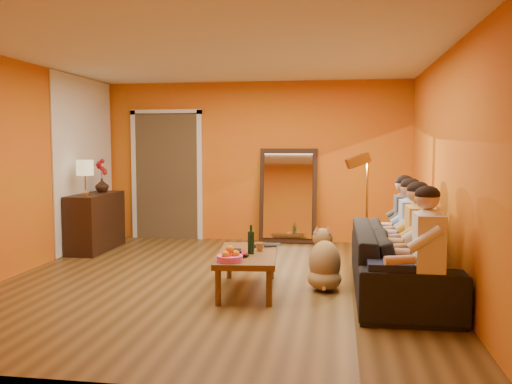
# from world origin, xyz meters

# --- Properties ---
(room_shell) EXTENTS (5.00, 5.50, 2.60)m
(room_shell) POSITION_xyz_m (0.00, 0.37, 1.30)
(room_shell) COLOR brown
(room_shell) RESTS_ON ground
(white_accent) EXTENTS (0.02, 1.90, 2.58)m
(white_accent) POSITION_xyz_m (-2.48, 1.75, 1.30)
(white_accent) COLOR white
(white_accent) RESTS_ON wall_left
(doorway_recess) EXTENTS (1.06, 0.30, 2.10)m
(doorway_recess) POSITION_xyz_m (-1.50, 2.83, 1.05)
(doorway_recess) COLOR #3F2D19
(doorway_recess) RESTS_ON floor
(door_jamb_left) EXTENTS (0.08, 0.06, 2.20)m
(door_jamb_left) POSITION_xyz_m (-2.07, 2.71, 1.05)
(door_jamb_left) COLOR white
(door_jamb_left) RESTS_ON wall_back
(door_jamb_right) EXTENTS (0.08, 0.06, 2.20)m
(door_jamb_right) POSITION_xyz_m (-0.93, 2.71, 1.05)
(door_jamb_right) COLOR white
(door_jamb_right) RESTS_ON wall_back
(door_header) EXTENTS (1.22, 0.06, 0.08)m
(door_header) POSITION_xyz_m (-1.50, 2.71, 2.12)
(door_header) COLOR white
(door_header) RESTS_ON wall_back
(mirror_frame) EXTENTS (0.92, 0.27, 1.51)m
(mirror_frame) POSITION_xyz_m (0.55, 2.63, 0.76)
(mirror_frame) COLOR black
(mirror_frame) RESTS_ON floor
(mirror_glass) EXTENTS (0.78, 0.21, 1.35)m
(mirror_glass) POSITION_xyz_m (0.55, 2.59, 0.76)
(mirror_glass) COLOR white
(mirror_glass) RESTS_ON mirror_frame
(sideboard) EXTENTS (0.44, 1.18, 0.85)m
(sideboard) POSITION_xyz_m (-2.24, 1.55, 0.42)
(sideboard) COLOR black
(sideboard) RESTS_ON floor
(table_lamp) EXTENTS (0.24, 0.24, 0.51)m
(table_lamp) POSITION_xyz_m (-2.24, 1.25, 1.10)
(table_lamp) COLOR beige
(table_lamp) RESTS_ON sideboard
(sofa) EXTENTS (2.40, 0.94, 0.70)m
(sofa) POSITION_xyz_m (2.00, -0.20, 0.35)
(sofa) COLOR black
(sofa) RESTS_ON floor
(coffee_table) EXTENTS (0.74, 1.28, 0.42)m
(coffee_table) POSITION_xyz_m (0.39, -0.37, 0.21)
(coffee_table) COLOR brown
(coffee_table) RESTS_ON floor
(floor_lamp) EXTENTS (0.34, 0.30, 1.44)m
(floor_lamp) POSITION_xyz_m (1.71, 0.86, 0.72)
(floor_lamp) COLOR #AB8132
(floor_lamp) RESTS_ON floor
(dog) EXTENTS (0.52, 0.66, 0.68)m
(dog) POSITION_xyz_m (1.21, -0.14, 0.34)
(dog) COLOR #AC8A4E
(dog) RESTS_ON floor
(person_far_left) EXTENTS (0.70, 0.44, 1.22)m
(person_far_left) POSITION_xyz_m (2.13, -1.20, 0.61)
(person_far_left) COLOR silver
(person_far_left) RESTS_ON sofa
(person_mid_left) EXTENTS (0.70, 0.44, 1.22)m
(person_mid_left) POSITION_xyz_m (2.13, -0.65, 0.61)
(person_mid_left) COLOR gold
(person_mid_left) RESTS_ON sofa
(person_mid_right) EXTENTS (0.70, 0.44, 1.22)m
(person_mid_right) POSITION_xyz_m (2.13, -0.10, 0.61)
(person_mid_right) COLOR #99B4EC
(person_mid_right) RESTS_ON sofa
(person_far_right) EXTENTS (0.70, 0.44, 1.22)m
(person_far_right) POSITION_xyz_m (2.13, 0.45, 0.61)
(person_far_right) COLOR #37373C
(person_far_right) RESTS_ON sofa
(fruit_bowl) EXTENTS (0.26, 0.26, 0.16)m
(fruit_bowl) POSITION_xyz_m (0.29, -0.82, 0.50)
(fruit_bowl) COLOR #EF54AE
(fruit_bowl) RESTS_ON coffee_table
(wine_bottle) EXTENTS (0.07, 0.07, 0.31)m
(wine_bottle) POSITION_xyz_m (0.44, -0.42, 0.58)
(wine_bottle) COLOR black
(wine_bottle) RESTS_ON coffee_table
(tumbler) EXTENTS (0.10, 0.10, 0.09)m
(tumbler) POSITION_xyz_m (0.51, -0.25, 0.47)
(tumbler) COLOR #B27F3F
(tumbler) RESTS_ON coffee_table
(laptop) EXTENTS (0.39, 0.32, 0.03)m
(laptop) POSITION_xyz_m (0.57, -0.02, 0.43)
(laptop) COLOR black
(laptop) RESTS_ON coffee_table
(book_lower) EXTENTS (0.30, 0.33, 0.03)m
(book_lower) POSITION_xyz_m (0.21, -0.57, 0.43)
(book_lower) COLOR black
(book_lower) RESTS_ON coffee_table
(book_mid) EXTENTS (0.22, 0.28, 0.02)m
(book_mid) POSITION_xyz_m (0.22, -0.56, 0.46)
(book_mid) COLOR #A3121B
(book_mid) RESTS_ON book_lower
(book_upper) EXTENTS (0.19, 0.23, 0.02)m
(book_upper) POSITION_xyz_m (0.21, -0.58, 0.47)
(book_upper) COLOR black
(book_upper) RESTS_ON book_mid
(vase) EXTENTS (0.20, 0.20, 0.21)m
(vase) POSITION_xyz_m (-2.24, 1.80, 0.96)
(vase) COLOR black
(vase) RESTS_ON sideboard
(flowers) EXTENTS (0.17, 0.17, 0.51)m
(flowers) POSITION_xyz_m (-2.24, 1.80, 1.23)
(flowers) COLOR #A3121B
(flowers) RESTS_ON vase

